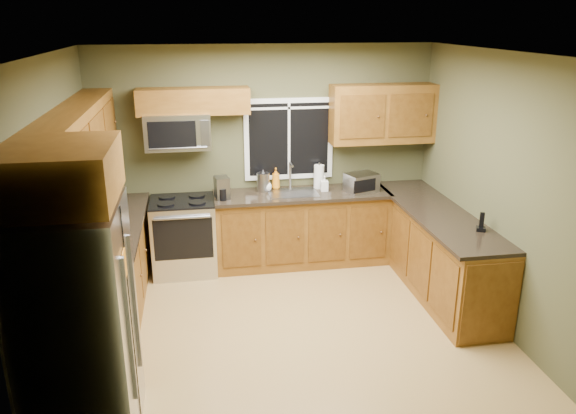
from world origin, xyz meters
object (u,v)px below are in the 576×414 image
object	(u,v)px
range	(184,236)
soap_bottle_b	(324,183)
soap_bottle_c	(266,184)
kettle	(263,181)
microwave	(178,131)
cordless_phone	(481,225)
refrigerator	(79,326)
coffee_maker	(222,189)
paper_towel_roll	(319,177)
toaster_oven	(361,183)
soap_bottle_a	(276,178)

from	to	relation	value
range	soap_bottle_b	world-z (taller)	soap_bottle_b
soap_bottle_b	soap_bottle_c	xyz separation A→B (m)	(-0.71, 0.12, -0.01)
range	kettle	bearing A→B (deg)	8.74
microwave	cordless_phone	bearing A→B (deg)	-29.61
refrigerator	microwave	xyz separation A→B (m)	(0.69, 2.91, 0.83)
coffee_maker	paper_towel_roll	size ratio (longest dim) A/B	0.81
coffee_maker	paper_towel_roll	distance (m)	1.26
refrigerator	toaster_oven	xyz separation A→B (m)	(2.89, 2.70, 0.16)
kettle	soap_bottle_a	world-z (taller)	kettle
soap_bottle_a	kettle	bearing A→B (deg)	-155.72
paper_towel_roll	refrigerator	bearing A→B (deg)	-129.21
coffee_maker	soap_bottle_b	size ratio (longest dim) A/B	1.37
toaster_oven	coffee_maker	xyz separation A→B (m)	(-1.72, -0.00, 0.01)
cordless_phone	kettle	bearing A→B (deg)	139.30
soap_bottle_a	soap_bottle_c	bearing A→B (deg)	-147.48
kettle	coffee_maker	bearing A→B (deg)	-156.37
refrigerator	soap_bottle_b	distance (m)	3.72
range	kettle	world-z (taller)	kettle
microwave	kettle	xyz separation A→B (m)	(1.00, 0.02, -0.66)
kettle	soap_bottle_a	xyz separation A→B (m)	(0.17, 0.08, 0.00)
refrigerator	cordless_phone	world-z (taller)	refrigerator
range	microwave	world-z (taller)	microwave
paper_towel_roll	cordless_phone	size ratio (longest dim) A/B	1.66
refrigerator	soap_bottle_c	bearing A→B (deg)	59.36
toaster_oven	soap_bottle_b	xyz separation A→B (m)	(-0.45, 0.10, -0.02)
kettle	paper_towel_roll	size ratio (longest dim) A/B	0.86
coffee_maker	cordless_phone	bearing A→B (deg)	-30.68
soap_bottle_a	soap_bottle_c	size ratio (longest dim) A/B	1.57
microwave	soap_bottle_b	size ratio (longest dim) A/B	3.92
soap_bottle_b	refrigerator	bearing A→B (deg)	-131.06
toaster_oven	range	bearing A→B (deg)	178.16
kettle	microwave	bearing A→B (deg)	-178.99
refrigerator	toaster_oven	size ratio (longest dim) A/B	4.09
coffee_maker	microwave	bearing A→B (deg)	156.38
range	soap_bottle_a	size ratio (longest dim) A/B	3.50
paper_towel_roll	soap_bottle_c	size ratio (longest dim) A/B	1.92
refrigerator	soap_bottle_b	xyz separation A→B (m)	(2.44, 2.80, 0.14)
microwave	cordless_phone	distance (m)	3.53
toaster_oven	coffee_maker	world-z (taller)	coffee_maker
soap_bottle_b	soap_bottle_c	world-z (taller)	soap_bottle_b
refrigerator	soap_bottle_a	size ratio (longest dim) A/B	6.72
kettle	range	bearing A→B (deg)	-171.26
soap_bottle_b	soap_bottle_c	bearing A→B (deg)	170.73
microwave	coffee_maker	size ratio (longest dim) A/B	2.86
microwave	soap_bottle_b	distance (m)	1.89
refrigerator	soap_bottle_a	bearing A→B (deg)	58.21
kettle	soap_bottle_a	bearing A→B (deg)	24.28
range	soap_bottle_c	distance (m)	1.19
kettle	cordless_phone	world-z (taller)	kettle
paper_towel_roll	soap_bottle_c	bearing A→B (deg)	-177.77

